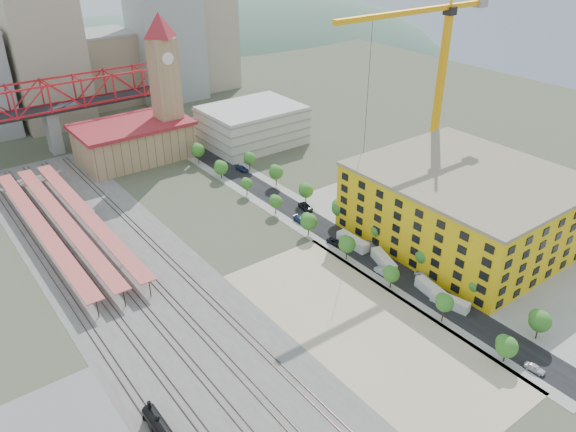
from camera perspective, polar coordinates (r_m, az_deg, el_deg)
ground at (r=141.55m, az=0.05°, el=-4.06°), size 400.00×400.00×0.00m
ballast_strip at (r=140.73m, az=-16.24°, el=-5.57°), size 36.00×165.00×0.06m
dirt_lot at (r=120.33m, az=7.72°, el=-11.14°), size 28.00×67.00×0.06m
street_asphalt at (r=160.17m, az=1.40°, el=0.14°), size 12.00×170.00×0.06m
sidewalk_west at (r=157.24m, az=-0.18°, el=-0.44°), size 3.00×170.00×0.04m
sidewalk_east at (r=163.25m, az=2.91°, el=0.69°), size 3.00×170.00×0.04m
construction_pad at (r=158.43m, az=17.69°, el=-1.69°), size 50.00×90.00×0.06m
rail_tracks at (r=140.22m, az=-16.92°, el=-5.76°), size 26.56×160.00×0.18m
platform_canopies at (r=160.71m, az=-21.80°, el=-0.38°), size 16.00×80.00×4.12m
station_hall at (r=201.69m, az=-15.41°, el=7.38°), size 38.00×24.00×13.10m
clock_tower at (r=198.19m, az=-12.48°, el=14.07°), size 12.00×12.00×52.00m
parking_garage at (r=208.98m, az=-3.66°, el=9.20°), size 34.00×26.00×14.00m
truss_bridge at (r=213.38m, az=-23.31°, el=10.71°), size 94.00×9.60×25.60m
construction_building at (r=151.86m, az=17.52°, el=1.01°), size 44.60×50.60×18.80m
street_trees at (r=153.49m, az=3.70°, el=-1.30°), size 15.40×124.40×8.00m
skyline at (r=255.92m, az=-18.75°, el=15.13°), size 133.00×46.00×60.00m
distant_hills at (r=405.11m, az=-17.28°, el=4.70°), size 647.00×264.00×227.00m
tower_crane at (r=172.26m, az=14.66°, el=14.93°), size 57.92×2.89×61.84m
site_trailer_a at (r=129.11m, az=16.15°, el=-8.38°), size 4.09×8.85×2.34m
site_trailer_b at (r=131.46m, az=14.39°, el=-7.33°), size 3.74×9.33×2.48m
site_trailer_c at (r=139.22m, az=9.70°, el=-4.52°), size 5.22×9.63×2.55m
site_trailer_d at (r=145.69m, az=6.59°, el=-2.62°), size 2.80×9.71×2.64m
car_0 at (r=119.00m, az=23.78°, el=-13.97°), size 2.02×4.02×1.32m
car_1 at (r=136.14m, az=9.61°, el=-5.62°), size 1.70×4.55×1.48m
car_2 at (r=146.41m, az=4.79°, el=-2.65°), size 2.90×4.98×1.30m
car_3 at (r=155.90m, az=1.29°, el=-0.43°), size 2.11×5.00×1.44m
car_4 at (r=136.19m, az=13.56°, el=-6.04°), size 1.99×4.70×1.59m
car_5 at (r=145.90m, az=8.31°, el=-2.98°), size 2.01×4.43×1.41m
car_6 at (r=162.75m, az=1.83°, el=0.92°), size 3.47×5.90×1.54m
car_7 at (r=187.84m, az=-4.69°, el=4.80°), size 2.73×5.54×1.55m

